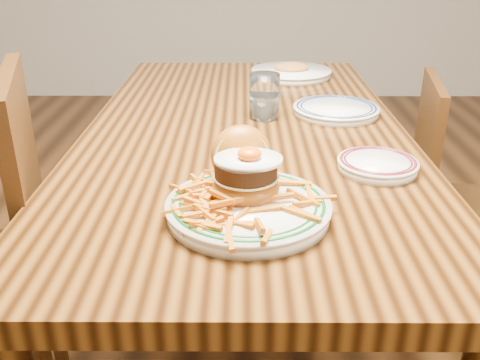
{
  "coord_description": "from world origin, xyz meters",
  "views": [
    {
      "loc": [
        -0.01,
        -1.37,
        1.22
      ],
      "look_at": [
        -0.01,
        -0.48,
        0.81
      ],
      "focal_mm": 40.0,
      "sensor_mm": 36.0,
      "label": 1
    }
  ],
  "objects_px": {
    "table": "(245,157)",
    "main_plate": "(247,193)",
    "chair_right": "(454,198)",
    "side_plate": "(378,164)"
  },
  "relations": [
    {
      "from": "main_plate",
      "to": "side_plate",
      "type": "xyz_separation_m",
      "value": [
        0.29,
        0.2,
        -0.02
      ]
    },
    {
      "from": "main_plate",
      "to": "side_plate",
      "type": "height_order",
      "value": "main_plate"
    },
    {
      "from": "table",
      "to": "side_plate",
      "type": "bearing_deg",
      "value": -45.55
    },
    {
      "from": "chair_right",
      "to": "main_plate",
      "type": "relative_size",
      "value": 2.62
    },
    {
      "from": "main_plate",
      "to": "chair_right",
      "type": "bearing_deg",
      "value": 38.23
    },
    {
      "from": "table",
      "to": "main_plate",
      "type": "height_order",
      "value": "main_plate"
    },
    {
      "from": "table",
      "to": "main_plate",
      "type": "distance_m",
      "value": 0.51
    },
    {
      "from": "chair_right",
      "to": "main_plate",
      "type": "xyz_separation_m",
      "value": [
        -0.68,
        -0.68,
        0.35
      ]
    },
    {
      "from": "table",
      "to": "main_plate",
      "type": "relative_size",
      "value": 5.08
    },
    {
      "from": "main_plate",
      "to": "side_plate",
      "type": "bearing_deg",
      "value": 27.63
    }
  ]
}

